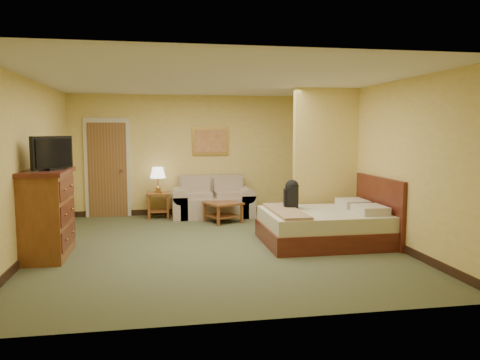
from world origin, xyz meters
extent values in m
plane|color=#4B5134|center=(0.00, 0.00, 0.00)|extent=(6.00, 6.00, 0.00)
plane|color=white|center=(0.00, 0.00, 2.60)|extent=(6.00, 6.00, 0.00)
cube|color=#E0C15F|center=(0.00, 3.00, 1.30)|extent=(5.50, 0.02, 2.60)
cube|color=#E0C15F|center=(-2.75, 0.00, 1.30)|extent=(0.02, 6.00, 2.60)
cube|color=#E0C15F|center=(2.75, 0.00, 1.30)|extent=(0.02, 6.00, 2.60)
cube|color=#E0C15F|center=(2.15, 0.93, 1.30)|extent=(1.20, 0.15, 2.60)
cube|color=beige|center=(-1.95, 2.97, 1.05)|extent=(0.94, 0.06, 2.10)
cube|color=brown|center=(-1.95, 2.96, 1.00)|extent=(0.80, 0.04, 2.00)
cylinder|color=#AB7E3E|center=(-1.65, 2.90, 1.00)|extent=(0.04, 0.12, 0.04)
cube|color=black|center=(0.00, 2.99, 0.06)|extent=(5.50, 0.02, 0.12)
cube|color=tan|center=(0.25, 2.52, 0.21)|extent=(1.42, 0.76, 0.43)
cube|color=tan|center=(0.25, 2.85, 0.65)|extent=(1.42, 0.18, 0.45)
cube|color=tan|center=(-0.46, 2.52, 0.24)|extent=(0.30, 0.76, 0.48)
cube|color=tan|center=(0.96, 2.52, 0.24)|extent=(0.30, 0.76, 0.48)
cube|color=brown|center=(-0.90, 2.65, 0.51)|extent=(0.49, 0.49, 0.04)
cube|color=brown|center=(-0.90, 2.65, 0.15)|extent=(0.41, 0.41, 0.03)
cube|color=brown|center=(-1.09, 2.46, 0.25)|extent=(0.05, 0.05, 0.50)
cube|color=brown|center=(-0.70, 2.46, 0.25)|extent=(0.05, 0.05, 0.50)
cube|color=brown|center=(-1.09, 2.84, 0.25)|extent=(0.05, 0.05, 0.50)
cube|color=brown|center=(-0.70, 2.84, 0.25)|extent=(0.05, 0.05, 0.50)
cylinder|color=#AB7E3E|center=(-0.90, 2.65, 0.55)|extent=(0.16, 0.16, 0.04)
cylinder|color=#AB7E3E|center=(-0.90, 2.65, 0.76)|extent=(0.02, 0.02, 0.27)
cone|color=white|center=(-0.90, 2.65, 0.96)|extent=(0.32, 0.32, 0.22)
cube|color=brown|center=(0.38, 1.90, 0.39)|extent=(0.83, 0.83, 0.04)
cube|color=brown|center=(0.38, 1.90, 0.14)|extent=(0.71, 0.71, 0.03)
cube|color=brown|center=(0.11, 1.63, 0.19)|extent=(0.05, 0.05, 0.38)
cube|color=brown|center=(0.65, 2.17, 0.19)|extent=(0.05, 0.05, 0.38)
cube|color=#B78E3F|center=(0.25, 2.98, 1.60)|extent=(0.80, 0.03, 0.62)
cube|color=#B56137|center=(0.25, 2.96, 1.60)|extent=(0.67, 0.02, 0.49)
cube|color=brown|center=(-2.48, -0.23, 0.61)|extent=(0.55, 1.11, 1.21)
cube|color=#4B1911|center=(-2.48, -0.23, 1.24)|extent=(0.63, 1.19, 0.06)
cube|color=black|center=(-2.38, -0.23, 1.29)|extent=(0.34, 0.40, 0.03)
cube|color=black|center=(-2.38, -0.23, 1.52)|extent=(0.44, 0.72, 0.47)
cube|color=#4B1911|center=(1.75, -0.11, 0.15)|extent=(1.95, 1.56, 0.29)
cube|color=beige|center=(1.75, -0.11, 0.41)|extent=(1.89, 1.50, 0.23)
cube|color=#4B1911|center=(2.71, -0.11, 0.54)|extent=(0.06, 1.65, 1.07)
cube|color=beige|center=(2.40, -0.45, 0.58)|extent=(0.44, 0.54, 0.14)
cube|color=beige|center=(2.40, 0.23, 0.58)|extent=(0.44, 0.54, 0.14)
cube|color=#967551|center=(1.12, -0.11, 0.54)|extent=(0.44, 1.46, 0.05)
cube|color=black|center=(1.31, 0.22, 0.71)|extent=(0.24, 0.31, 0.38)
sphere|color=black|center=(1.31, 0.22, 0.90)|extent=(0.23, 0.23, 0.23)
camera|label=1|loc=(-0.89, -7.26, 1.83)|focal=35.00mm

